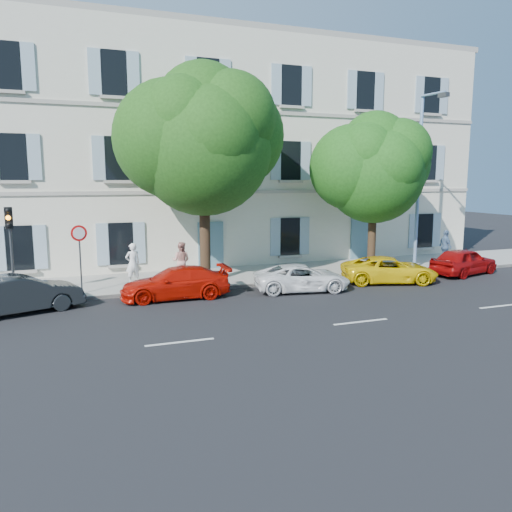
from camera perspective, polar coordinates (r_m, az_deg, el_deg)
name	(u,v)px	position (r m, az deg, el deg)	size (l,w,h in m)	color
ground	(307,296)	(20.24, 5.86, -4.51)	(90.00, 90.00, 0.00)	black
sidewalk	(267,274)	(24.21, 1.24, -2.09)	(36.00, 4.50, 0.15)	#A09E96
kerb	(285,283)	(22.25, 3.28, -3.06)	(36.00, 0.16, 0.16)	#9E998E
building	(231,155)	(29.24, -2.93, 11.44)	(28.00, 7.00, 12.00)	beige
car_dark_sedan	(21,294)	(19.25, -25.27, -3.96)	(1.42, 4.08, 1.34)	black
car_red_coupe	(175,283)	(19.81, -9.19, -3.05)	(1.73, 4.26, 1.24)	#BC1105
car_white_coupe	(302,278)	(20.94, 5.28, -2.50)	(1.85, 4.01, 1.11)	white
car_yellow_supercar	(389,270)	(23.31, 15.00, -1.52)	(1.97, 4.26, 1.18)	yellow
car_red_hatchback	(464,261)	(26.40, 22.65, -0.56)	(1.57, 3.90, 1.33)	#940909
tree_left	(204,147)	(21.69, -6.01, 12.28)	(5.84, 5.84, 9.06)	#3A2819
tree_right	(374,173)	(24.99, 13.35, 9.16)	(4.81, 4.81, 7.42)	#3A2819
traffic_light	(10,233)	(20.66, -26.31, 2.38)	(0.30, 0.39, 3.47)	#383A3D
road_sign	(80,244)	(20.65, -19.52, 1.25)	(0.62, 0.20, 2.72)	#383A3D
street_lamp	(421,172)	(26.20, 18.35, 9.07)	(0.32, 1.82, 8.51)	#7293BF
pedestrian_a	(133,263)	(22.16, -13.91, -0.83)	(0.65, 0.42, 1.77)	white
pedestrian_b	(181,261)	(22.65, -8.56, -0.55)	(0.83, 0.65, 1.71)	tan
pedestrian_c	(445,247)	(28.77, 20.83, 1.02)	(1.05, 0.44, 1.78)	slate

